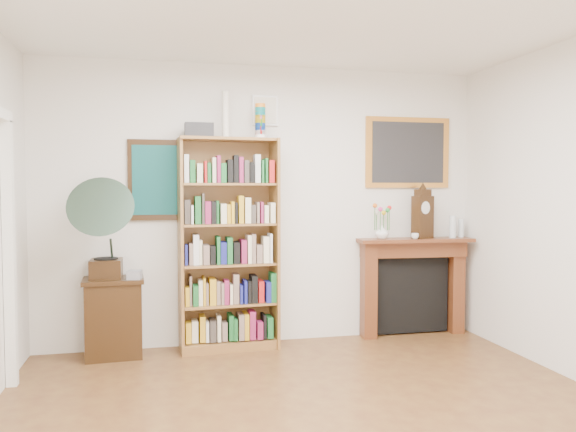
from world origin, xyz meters
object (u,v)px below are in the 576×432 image
at_px(bookshelf, 229,232).
at_px(bottle_left, 453,227).
at_px(gramophone, 104,223).
at_px(fireplace, 412,278).
at_px(side_cabinet, 114,318).
at_px(teacup, 415,236).
at_px(cd_stack, 135,275).
at_px(bottle_right, 461,228).
at_px(flower_vase, 382,232).
at_px(mantel_clock, 423,215).

height_order(bookshelf, bottle_left, bookshelf).
relative_size(gramophone, bottle_left, 3.87).
relative_size(fireplace, gramophone, 1.34).
xyz_separation_m(side_cabinet, teacup, (3.01, -0.02, 0.70)).
distance_m(side_cabinet, cd_stack, 0.47).
xyz_separation_m(gramophone, bottle_right, (3.67, 0.21, -0.12)).
distance_m(bookshelf, gramophone, 1.16).
bearing_deg(flower_vase, bottle_right, 0.44).
distance_m(gramophone, flower_vase, 2.76).
bearing_deg(gramophone, bottle_right, 3.84).
xyz_separation_m(mantel_clock, teacup, (-0.13, -0.08, -0.22)).
height_order(fireplace, mantel_clock, mantel_clock).
relative_size(bookshelf, gramophone, 2.54).
height_order(gramophone, cd_stack, gramophone).
bearing_deg(flower_vase, gramophone, -175.68).
bearing_deg(bottle_left, flower_vase, 176.72).
distance_m(teacup, bottle_right, 0.61).
relative_size(side_cabinet, bottle_right, 3.70).
bearing_deg(gramophone, cd_stack, 4.30).
xyz_separation_m(fireplace, cd_stack, (-2.86, -0.23, 0.17)).
height_order(side_cabinet, mantel_clock, mantel_clock).
height_order(cd_stack, mantel_clock, mantel_clock).
distance_m(cd_stack, bottle_left, 3.30).
height_order(side_cabinet, gramophone, gramophone).
height_order(side_cabinet, fireplace, fireplace).
xyz_separation_m(side_cabinet, cd_stack, (0.20, -0.10, 0.41)).
bearing_deg(cd_stack, flower_vase, 4.37).
distance_m(gramophone, bottle_right, 3.68).
height_order(mantel_clock, teacup, mantel_clock).
bearing_deg(cd_stack, mantel_clock, 3.38).
relative_size(gramophone, bottle_right, 4.65).
bearing_deg(mantel_clock, cd_stack, 159.58).
bearing_deg(teacup, bookshelf, 178.74).
bearing_deg(side_cabinet, flower_vase, -1.28).
xyz_separation_m(fireplace, bottle_right, (0.55, -0.03, 0.54)).
bearing_deg(gramophone, mantel_clock, 3.90).
bearing_deg(side_cabinet, gramophone, -120.76).
height_order(gramophone, flower_vase, gramophone).
bearing_deg(cd_stack, side_cabinet, 151.84).
height_order(gramophone, bottle_right, gramophone).
bearing_deg(mantel_clock, bottle_left, -28.60).
distance_m(flower_vase, bottle_left, 0.79).
distance_m(bookshelf, teacup, 1.94).
bearing_deg(teacup, bottle_right, 10.32).
distance_m(side_cabinet, flower_vase, 2.79).
relative_size(fireplace, bottle_right, 6.24).
height_order(flower_vase, teacup, flower_vase).
bearing_deg(bookshelf, bottle_right, -2.00).
bearing_deg(bottle_left, gramophone, -177.37).
bearing_deg(fireplace, mantel_clock, -30.04).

